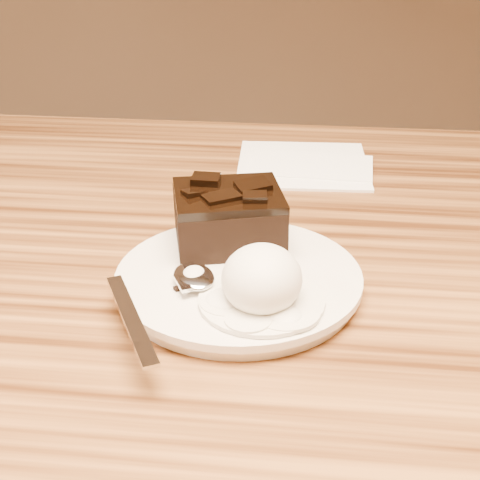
# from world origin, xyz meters

# --- Properties ---
(plate) EXTENTS (0.19, 0.19, 0.02)m
(plate) POSITION_xyz_m (0.11, -0.03, 0.76)
(plate) COLOR white
(plate) RESTS_ON dining_table
(brownie) EXTENTS (0.10, 0.10, 0.04)m
(brownie) POSITION_xyz_m (0.09, 0.02, 0.79)
(brownie) COLOR black
(brownie) RESTS_ON plate
(ice_cream_scoop) EXTENTS (0.06, 0.06, 0.05)m
(ice_cream_scoop) POSITION_xyz_m (0.13, -0.07, 0.79)
(ice_cream_scoop) COLOR white
(ice_cream_scoop) RESTS_ON plate
(melt_puddle) EXTENTS (0.09, 0.09, 0.00)m
(melt_puddle) POSITION_xyz_m (0.13, -0.07, 0.77)
(melt_puddle) COLOR #EDE7CB
(melt_puddle) RESTS_ON plate
(spoon) EXTENTS (0.11, 0.17, 0.01)m
(spoon) POSITION_xyz_m (0.08, -0.05, 0.77)
(spoon) COLOR silver
(spoon) RESTS_ON plate
(napkin) EXTENTS (0.15, 0.15, 0.01)m
(napkin) POSITION_xyz_m (0.15, 0.25, 0.75)
(napkin) COLOR white
(napkin) RESTS_ON dining_table
(crumb_a) EXTENTS (0.01, 0.01, 0.00)m
(crumb_a) POSITION_xyz_m (0.10, -0.04, 0.77)
(crumb_a) COLOR black
(crumb_a) RESTS_ON plate
(crumb_b) EXTENTS (0.01, 0.01, 0.00)m
(crumb_b) POSITION_xyz_m (0.06, -0.06, 0.77)
(crumb_b) COLOR black
(crumb_b) RESTS_ON plate
(crumb_c) EXTENTS (0.01, 0.01, 0.00)m
(crumb_c) POSITION_xyz_m (0.09, -0.05, 0.77)
(crumb_c) COLOR black
(crumb_c) RESTS_ON plate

